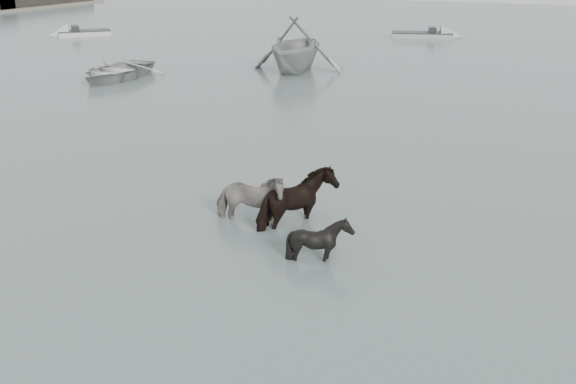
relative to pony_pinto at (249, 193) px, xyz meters
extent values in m
plane|color=slate|center=(1.21, -0.99, -0.73)|extent=(140.00, 140.00, 0.00)
imported|color=black|center=(0.00, 0.00, 0.00)|extent=(1.84, 1.09, 1.46)
imported|color=black|center=(1.06, 0.36, 0.10)|extent=(1.47, 1.70, 1.66)
imported|color=black|center=(2.14, -1.13, -0.14)|extent=(1.35, 1.28, 1.18)
imported|color=beige|center=(-13.86, 13.04, -0.22)|extent=(3.78, 5.09, 1.01)
imported|color=#A0A2A0|center=(-6.65, 18.41, 0.73)|extent=(5.53, 6.17, 2.93)
camera|label=1|loc=(6.23, -12.06, 5.16)|focal=40.00mm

